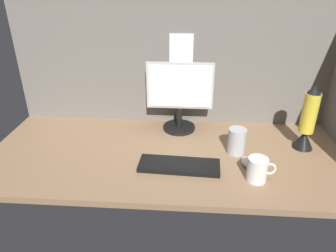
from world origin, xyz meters
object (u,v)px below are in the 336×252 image
object	(u,v)px
mug_steel	(237,141)
mug_ceramic_white	(258,169)
lava_lamp	(307,123)
monitor	(180,95)
keyboard	(179,165)
mouse	(248,163)

from	to	relation	value
mug_steel	mug_ceramic_white	world-z (taller)	mug_steel
mug_steel	lava_lamp	bearing A→B (deg)	12.08
monitor	keyboard	xyz separation A→B (cm)	(1.53, -39.24, -19.52)
monitor	mug_steel	xyz separation A→B (cm)	(28.97, -24.22, -14.07)
mouse	lava_lamp	xyz separation A→B (cm)	(30.15, 18.90, 12.13)
monitor	lava_lamp	world-z (taller)	monitor
mouse	mug_ceramic_white	xyz separation A→B (cm)	(1.79, -10.66, 3.69)
mug_steel	lava_lamp	world-z (taller)	lava_lamp
lava_lamp	keyboard	bearing A→B (deg)	-160.11
monitor	mug_steel	size ratio (longest dim) A/B	2.95
monitor	mouse	bearing A→B (deg)	-47.05
keyboard	mouse	distance (cm)	31.95
monitor	mug_ceramic_white	xyz separation A→B (cm)	(35.07, -46.40, -15.13)
mug_ceramic_white	mug_steel	bearing A→B (deg)	105.37
keyboard	mouse	xyz separation A→B (cm)	(31.75, 3.49, 0.70)
mug_ceramic_white	keyboard	bearing A→B (deg)	167.95
keyboard	mug_steel	xyz separation A→B (cm)	(27.44, 15.02, 5.45)
mouse	lava_lamp	distance (cm)	37.59
monitor	mug_steel	world-z (taller)	monitor
monitor	mouse	size ratio (longest dim) A/B	3.97
keyboard	lava_lamp	world-z (taller)	lava_lamp
keyboard	mug_steel	size ratio (longest dim) A/B	2.87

